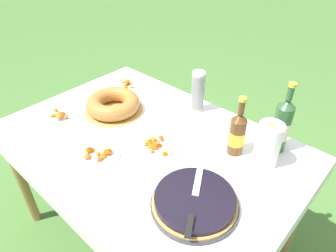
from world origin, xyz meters
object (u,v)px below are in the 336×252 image
object	(u,v)px
bundt_cake	(113,104)
cider_bottle_green	(281,126)
cup_stack	(198,92)
snack_plate_right	(128,84)
snack_plate_near	(98,155)
snack_plate_left	(60,117)
paper_towel_roll	(268,144)
berry_tart	(195,201)
snack_plate_far	(158,147)
cider_bottle_amber	(237,133)
serving_knife	(194,201)

from	to	relation	value
bundt_cake	cider_bottle_green	distance (m)	0.90
bundt_cake	cup_stack	size ratio (longest dim) A/B	1.38
cider_bottle_green	snack_plate_right	bearing A→B (deg)	-176.60
cup_stack	snack_plate_near	xyz separation A→B (m)	(-0.09, -0.64, -0.11)
snack_plate_left	paper_towel_roll	distance (m)	1.10
snack_plate_left	cider_bottle_green	bearing A→B (deg)	29.81
snack_plate_near	snack_plate_right	size ratio (longest dim) A/B	1.02
berry_tart	snack_plate_right	bearing A→B (deg)	152.81
cup_stack	berry_tart	bearing A→B (deg)	-52.78
snack_plate_near	snack_plate_far	distance (m)	0.28
berry_tart	snack_plate_left	bearing A→B (deg)	-178.20
snack_plate_left	snack_plate_far	distance (m)	0.60
cider_bottle_amber	snack_plate_right	xyz separation A→B (m)	(-0.87, 0.10, -0.10)
paper_towel_roll	snack_plate_far	bearing A→B (deg)	-148.68
cider_bottle_green	cider_bottle_amber	bearing A→B (deg)	-130.53
snack_plate_far	snack_plate_right	bearing A→B (deg)	150.84
snack_plate_right	cider_bottle_green	bearing A→B (deg)	3.40
bundt_cake	snack_plate_near	distance (m)	0.40
serving_knife	berry_tart	bearing A→B (deg)	0.00
berry_tart	snack_plate_far	size ratio (longest dim) A/B	1.52
snack_plate_right	snack_plate_far	world-z (taller)	snack_plate_far
snack_plate_far	paper_towel_roll	distance (m)	0.51
snack_plate_near	paper_towel_roll	distance (m)	0.77
cider_bottle_amber	paper_towel_roll	size ratio (longest dim) A/B	1.40
snack_plate_left	snack_plate_far	bearing A→B (deg)	17.54
cider_bottle_green	paper_towel_roll	xyz separation A→B (m)	(0.01, -0.13, -0.03)
snack_plate_right	snack_plate_left	bearing A→B (deg)	-88.36
berry_tart	snack_plate_right	world-z (taller)	same
bundt_cake	cider_bottle_amber	size ratio (longest dim) A/B	1.11
cider_bottle_amber	snack_plate_right	distance (m)	0.89
snack_plate_near	cider_bottle_amber	bearing A→B (deg)	45.83
serving_knife	cider_bottle_green	bearing A→B (deg)	-36.12
serving_knife	bundt_cake	xyz separation A→B (m)	(-0.78, 0.25, -0.02)
cider_bottle_amber	paper_towel_roll	distance (m)	0.14
berry_tart	cup_stack	xyz separation A→B (m)	(-0.42, 0.56, 0.09)
cup_stack	snack_plate_left	xyz separation A→B (m)	(-0.50, -0.58, -0.11)
bundt_cake	berry_tart	bearing A→B (deg)	-16.34
snack_plate_left	snack_plate_right	xyz separation A→B (m)	(-0.01, 0.51, 0.00)
cider_bottle_green	berry_tart	bearing A→B (deg)	-97.66
cider_bottle_amber	snack_plate_near	world-z (taller)	cider_bottle_amber
snack_plate_left	snack_plate_far	size ratio (longest dim) A/B	0.88
paper_towel_roll	serving_knife	bearing A→B (deg)	-98.26
serving_knife	cup_stack	size ratio (longest dim) A/B	1.39
bundt_cake	snack_plate_near	world-z (taller)	bundt_cake
serving_knife	snack_plate_right	world-z (taller)	serving_knife
snack_plate_left	paper_towel_roll	size ratio (longest dim) A/B	0.94
cup_stack	cider_bottle_green	world-z (taller)	cider_bottle_green
serving_knife	snack_plate_near	distance (m)	0.53
serving_knife	snack_plate_near	xyz separation A→B (m)	(-0.53, -0.05, -0.05)
snack_plate_left	snack_plate_right	world-z (taller)	snack_plate_left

